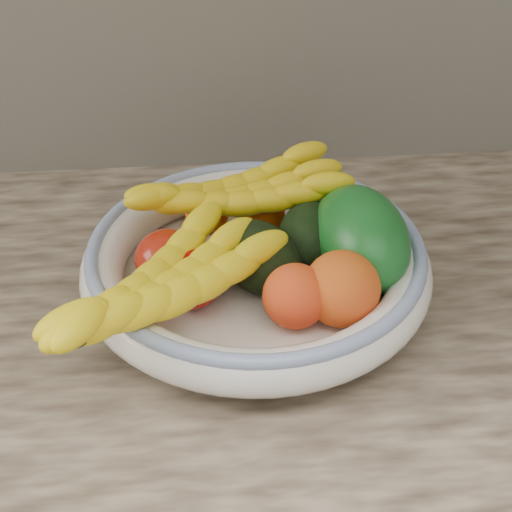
% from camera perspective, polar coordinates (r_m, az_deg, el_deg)
% --- Properties ---
extents(kitchen_counter, '(2.44, 0.66, 1.40)m').
position_cam_1_polar(kitchen_counter, '(1.24, -0.11, -18.07)').
color(kitchen_counter, brown).
rests_on(kitchen_counter, ground).
extents(fruit_bowl, '(0.39, 0.39, 0.08)m').
position_cam_1_polar(fruit_bowl, '(0.87, 0.00, -0.61)').
color(fruit_bowl, silver).
rests_on(fruit_bowl, kitchen_counter).
extents(clementine_back_left, '(0.07, 0.07, 0.05)m').
position_cam_1_polar(clementine_back_left, '(0.96, -3.58, 3.24)').
color(clementine_back_left, '#FF6705').
rests_on(clementine_back_left, fruit_bowl).
extents(clementine_back_right, '(0.06, 0.06, 0.05)m').
position_cam_1_polar(clementine_back_right, '(0.95, 0.43, 3.14)').
color(clementine_back_right, '#F55F05').
rests_on(clementine_back_right, fruit_bowl).
extents(tomato_left, '(0.08, 0.08, 0.06)m').
position_cam_1_polar(tomato_left, '(0.87, -6.49, -0.20)').
color(tomato_left, '#9E1A0C').
rests_on(tomato_left, fruit_bowl).
extents(tomato_near_left, '(0.07, 0.07, 0.06)m').
position_cam_1_polar(tomato_near_left, '(0.83, -4.80, -1.65)').
color(tomato_near_left, '#A30704').
rests_on(tomato_near_left, fruit_bowl).
extents(avocado_center, '(0.13, 0.14, 0.08)m').
position_cam_1_polar(avocado_center, '(0.86, 0.24, -0.09)').
color(avocado_center, black).
rests_on(avocado_center, fruit_bowl).
extents(avocado_right, '(0.10, 0.12, 0.07)m').
position_cam_1_polar(avocado_right, '(0.89, 3.94, 1.42)').
color(avocado_right, black).
rests_on(avocado_right, fruit_bowl).
extents(green_mango, '(0.15, 0.17, 0.13)m').
position_cam_1_polar(green_mango, '(0.87, 7.55, 1.20)').
color(green_mango, '#0E4F18').
rests_on(green_mango, fruit_bowl).
extents(peach_front, '(0.07, 0.07, 0.07)m').
position_cam_1_polar(peach_front, '(0.80, 2.87, -2.93)').
color(peach_front, orange).
rests_on(peach_front, fruit_bowl).
extents(peach_right, '(0.10, 0.10, 0.08)m').
position_cam_1_polar(peach_right, '(0.81, 6.26, -2.38)').
color(peach_right, orange).
rests_on(peach_right, fruit_bowl).
extents(banana_bunch_back, '(0.29, 0.16, 0.08)m').
position_cam_1_polar(banana_bunch_back, '(0.91, -1.40, 4.18)').
color(banana_bunch_back, yellow).
rests_on(banana_bunch_back, fruit_bowl).
extents(banana_bunch_front, '(0.30, 0.30, 0.08)m').
position_cam_1_polar(banana_bunch_front, '(0.79, -6.86, -2.70)').
color(banana_bunch_front, yellow).
rests_on(banana_bunch_front, fruit_bowl).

